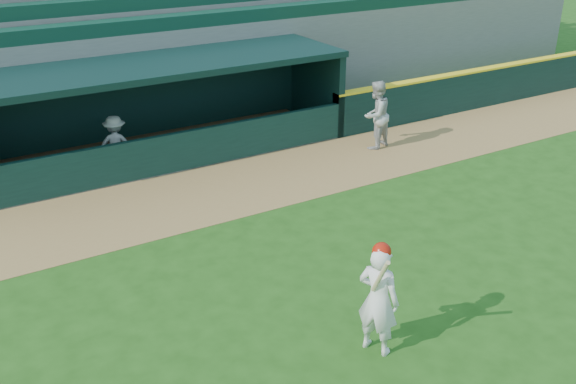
% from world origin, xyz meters
% --- Properties ---
extents(ground, '(120.00, 120.00, 0.00)m').
position_xyz_m(ground, '(0.00, 0.00, 0.00)').
color(ground, '#1E4912').
rests_on(ground, ground).
extents(warning_track, '(40.00, 3.00, 0.01)m').
position_xyz_m(warning_track, '(0.00, 4.90, 0.01)').
color(warning_track, olive).
rests_on(warning_track, ground).
extents(field_wall_right, '(15.50, 0.30, 1.20)m').
position_xyz_m(field_wall_right, '(12.25, 6.55, 0.60)').
color(field_wall_right, black).
rests_on(field_wall_right, ground).
extents(wall_stripe_right, '(15.50, 0.32, 0.06)m').
position_xyz_m(wall_stripe_right, '(12.25, 6.55, 1.23)').
color(wall_stripe_right, yellow).
rests_on(wall_stripe_right, field_wall_right).
extents(dugout_player_front, '(1.06, 0.93, 1.83)m').
position_xyz_m(dugout_player_front, '(4.95, 5.33, 0.92)').
color(dugout_player_front, '#ADACA7').
rests_on(dugout_player_front, ground).
extents(dugout_player_inside, '(1.07, 0.86, 1.44)m').
position_xyz_m(dugout_player_inside, '(-1.51, 7.17, 0.72)').
color(dugout_player_inside, gray).
rests_on(dugout_player_inside, ground).
extents(dugout, '(9.40, 2.80, 2.46)m').
position_xyz_m(dugout, '(0.00, 8.00, 1.36)').
color(dugout, slate).
rests_on(dugout, ground).
extents(stands, '(34.50, 6.25, 7.50)m').
position_xyz_m(stands, '(-0.02, 12.57, 2.40)').
color(stands, slate).
rests_on(stands, ground).
extents(batter_at_plate, '(0.65, 0.85, 1.83)m').
position_xyz_m(batter_at_plate, '(-0.33, -1.48, 0.91)').
color(batter_at_plate, silver).
rests_on(batter_at_plate, ground).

